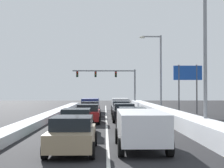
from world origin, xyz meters
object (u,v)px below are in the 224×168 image
Objects in this scene: street_lamp_right_mid at (158,67)px; roadside_sign_right at (188,78)px; sedan_gray_right_lane_fourth at (121,108)px; traffic_light_gantry at (113,78)px; suv_white_right_lane_nearest at (141,126)px; sedan_green_center_lane_second at (77,121)px; sedan_red_center_lane_third at (88,114)px; suv_silver_right_lane_fifth at (120,104)px; sedan_maroon_center_lane_fourth at (90,109)px; street_lamp_right_near at (199,47)px; sedan_black_right_lane_third at (124,112)px; sedan_tan_center_lane_nearest at (72,134)px; sedan_charcoal_right_lane_second at (132,119)px; suv_navy_center_lane_fifth at (91,104)px.

roadside_sign_right is (2.98, -2.14, -1.38)m from street_lamp_right_mid.
traffic_light_gantry reaches higher than sedan_gray_right_lane_fourth.
suv_white_right_lane_nearest is 6.44m from sedan_green_center_lane_second.
suv_silver_right_lane_fifth is at bearing 77.22° from sedan_red_center_lane_third.
sedan_green_center_lane_second is at bearing -93.13° from sedan_red_center_lane_third.
suv_silver_right_lane_fifth is at bearing 80.24° from sedan_green_center_lane_second.
suv_white_right_lane_nearest is 1.09× the size of sedan_gray_right_lane_fourth.
roadside_sign_right is at bearing 43.60° from sedan_red_center_lane_third.
sedan_red_center_lane_third is at bearing -121.90° from street_lamp_right_mid.
sedan_maroon_center_lane_fourth is 0.51× the size of street_lamp_right_near.
sedan_green_center_lane_second is (-3.37, -14.45, 0.00)m from sedan_gray_right_lane_fourth.
sedan_gray_right_lane_fourth is at bearing 89.57° from sedan_black_right_lane_third.
roadside_sign_right reaches higher than sedan_red_center_lane_third.
street_lamp_right_near reaches higher than sedan_tan_center_lane_nearest.
sedan_charcoal_right_lane_second and sedan_black_right_lane_third have the same top height.
sedan_gray_right_lane_fourth is at bearing -89.05° from traffic_light_gantry.
suv_white_right_lane_nearest is 3.03m from sedan_tan_center_lane_nearest.
sedan_charcoal_right_lane_second is at bearing -89.52° from sedan_gray_right_lane_fourth.
sedan_charcoal_right_lane_second is at bearing -90.29° from suv_silver_right_lane_fifth.
sedan_green_center_lane_second is 0.42× the size of traffic_light_gantry.
sedan_green_center_lane_second is (-3.32, -8.12, 0.00)m from sedan_black_right_lane_third.
sedan_green_center_lane_second is (-3.30, 5.53, -0.25)m from suv_white_right_lane_nearest.
sedan_tan_center_lane_nearest is (-3.03, -20.58, 0.00)m from sedan_gray_right_lane_fourth.
sedan_charcoal_right_lane_second and sedan_tan_center_lane_nearest have the same top height.
sedan_black_right_lane_third is 14.56m from sedan_tan_center_lane_nearest.
sedan_black_right_lane_third is at bearing 115.40° from street_lamp_right_near.
suv_navy_center_lane_fifth reaches higher than sedan_black_right_lane_third.
street_lamp_right_mid reaches higher than sedan_green_center_lane_second.
roadside_sign_right reaches higher than suv_navy_center_lane_fifth.
traffic_light_gantry is 20.59m from roadside_sign_right.
suv_silver_right_lane_fifth is 8.95m from roadside_sign_right.
suv_silver_right_lane_fifth is at bearing 66.36° from sedan_maroon_center_lane_fourth.
sedan_tan_center_lane_nearest is 0.92× the size of suv_navy_center_lane_fifth.
roadside_sign_right is (7.92, -18.99, -0.71)m from traffic_light_gantry.
roadside_sign_right is at bearing 78.27° from street_lamp_right_near.
roadside_sign_right is at bearing -17.03° from suv_navy_center_lane_fifth.
traffic_light_gantry is (-0.28, 41.21, 3.71)m from suv_white_right_lane_nearest.
suv_silver_right_lane_fifth and suv_navy_center_lane_fifth have the same top height.
suv_white_right_lane_nearest is at bearing -90.19° from sedan_gray_right_lane_fourth.
sedan_tan_center_lane_nearest is 26.19m from suv_navy_center_lane_fifth.
sedan_maroon_center_lane_fourth is (-3.33, -7.61, -0.25)m from suv_silver_right_lane_fifth.
suv_navy_center_lane_fifth reaches higher than sedan_charcoal_right_lane_second.
suv_navy_center_lane_fifth is at bearing 109.85° from street_lamp_right_near.
sedan_black_right_lane_third is 1.00× the size of sedan_maroon_center_lane_fourth.
sedan_green_center_lane_second is (-3.48, -1.50, 0.00)m from sedan_charcoal_right_lane_second.
suv_white_right_lane_nearest is at bearing -90.08° from sedan_black_right_lane_third.
sedan_red_center_lane_third is at bearing 89.92° from sedan_tan_center_lane_nearest.
sedan_black_right_lane_third is at bearing -58.72° from sedan_maroon_center_lane_fourth.
traffic_light_gantry is at bearing 112.65° from roadside_sign_right.
street_lamp_right_near is at bearing -74.91° from sedan_gray_right_lane_fourth.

